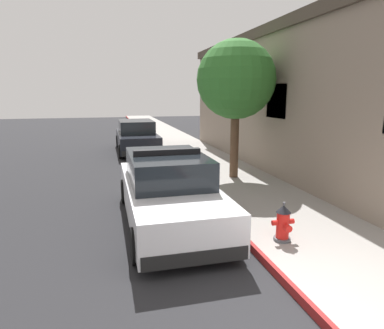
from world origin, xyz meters
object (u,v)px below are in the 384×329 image
Objects in this scene: police_cruiser at (168,191)px; street_tree at (236,80)px; parked_car_silver_ahead at (137,137)px; fire_hydrant at (283,223)px.

street_tree reaches higher than police_cruiser.
street_tree is (2.59, -6.78, 2.55)m from parked_car_silver_ahead.
parked_car_silver_ahead is 1.10× the size of street_tree.
fire_hydrant is 5.77m from street_tree.
street_tree is (2.79, 3.13, 2.55)m from police_cruiser.
police_cruiser is 1.10× the size of street_tree.
police_cruiser reaches higher than fire_hydrant.
police_cruiser is 2.62m from fire_hydrant.
fire_hydrant is at bearing -81.99° from parked_car_silver_ahead.
parked_car_silver_ahead is 7.69m from street_tree.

